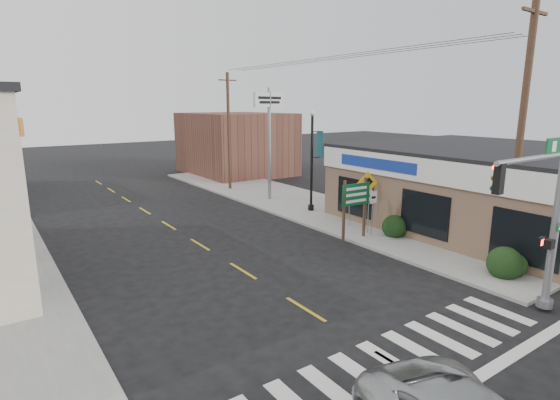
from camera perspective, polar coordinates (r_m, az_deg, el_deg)
ground at (r=12.00m, az=16.01°, el=-20.58°), size 140.00×140.00×0.00m
sidewalk_right at (r=26.41m, az=6.66°, el=-1.61°), size 6.00×38.00×0.13m
center_line at (r=17.50m, az=-4.88°, el=-9.19°), size 0.12×56.00×0.01m
crosswalk at (r=12.20m, az=14.47°, el=-19.84°), size 11.00×2.20×0.01m
thrift_store at (r=25.99m, az=26.46°, el=1.29°), size 12.00×14.00×4.00m
bldg_distant_right at (r=41.49m, az=-5.83°, el=7.36°), size 8.00×10.00×5.60m
traffic_signal_pole at (r=15.08m, az=31.59°, el=-1.29°), size 4.25×0.36×5.38m
guide_sign at (r=20.82m, az=9.81°, el=-0.07°), size 1.65×0.14×2.89m
fire_hydrant at (r=22.27m, az=15.03°, el=-3.32°), size 0.25×0.25×0.78m
ped_crossing_sign at (r=22.52m, az=11.28°, el=1.24°), size 1.16×0.08×3.00m
lamp_post at (r=26.01m, az=4.28°, el=6.06°), size 0.77×0.60×5.92m
dance_center_sign at (r=29.01m, az=-1.43°, el=10.80°), size 3.45×0.22×7.34m
bare_tree at (r=20.94m, az=22.52°, el=3.18°), size 2.09×2.09×4.18m
shrub_front at (r=18.50m, az=27.27°, el=-7.38°), size 1.28×1.28×0.96m
shrub_back at (r=22.04m, az=14.69°, el=-3.42°), size 1.17×1.17×0.88m
utility_pole_near at (r=18.91m, az=28.91°, el=7.61°), size 1.77×0.27×10.19m
utility_pole_far at (r=32.98m, az=-6.72°, el=9.01°), size 1.49×0.22×8.54m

